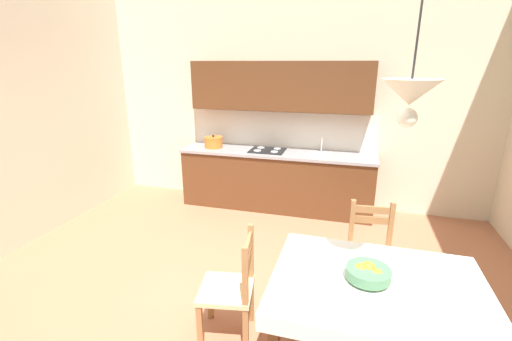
# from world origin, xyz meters

# --- Properties ---
(ground_plane) EXTENTS (6.41, 6.06, 0.10)m
(ground_plane) POSITION_xyz_m (0.00, 0.00, -0.05)
(ground_plane) COLOR #AD6B4C
(wall_back) EXTENTS (6.41, 0.12, 4.03)m
(wall_back) POSITION_xyz_m (0.00, 2.79, 2.02)
(wall_back) COLOR beige
(wall_back) RESTS_ON ground_plane
(kitchen_cabinetry) EXTENTS (2.91, 0.63, 2.20)m
(kitchen_cabinetry) POSITION_xyz_m (-0.16, 2.46, 0.86)
(kitchen_cabinetry) COLOR #56331C
(kitchen_cabinetry) RESTS_ON ground_plane
(dining_table) EXTENTS (1.44, 1.07, 0.75)m
(dining_table) POSITION_xyz_m (1.17, -0.37, 0.64)
(dining_table) COLOR brown
(dining_table) RESTS_ON ground_plane
(dining_chair_tv_side) EXTENTS (0.49, 0.49, 0.93)m
(dining_chair_tv_side) POSITION_xyz_m (0.09, -0.31, 0.44)
(dining_chair_tv_side) COLOR #D1BC89
(dining_chair_tv_side) RESTS_ON ground_plane
(dining_chair_kitchen_side) EXTENTS (0.46, 0.46, 0.93)m
(dining_chair_kitchen_side) POSITION_xyz_m (1.18, 0.54, 0.44)
(dining_chair_kitchen_side) COLOR #D1BC89
(dining_chair_kitchen_side) RESTS_ON ground_plane
(fruit_bowl) EXTENTS (0.30, 0.30, 0.12)m
(fruit_bowl) POSITION_xyz_m (1.10, -0.37, 0.81)
(fruit_bowl) COLOR #4C7F5B
(fruit_bowl) RESTS_ON dining_table
(pendant_lamp) EXTENTS (0.32, 0.32, 0.80)m
(pendant_lamp) POSITION_xyz_m (1.21, -0.45, 2.01)
(pendant_lamp) COLOR black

